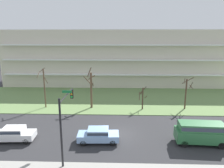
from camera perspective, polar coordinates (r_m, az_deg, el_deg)
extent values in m
plane|color=#2D2D30|center=(25.35, 1.46, -13.37)|extent=(160.00, 160.00, 0.00)
cube|color=#66844C|center=(38.40, 1.60, -4.04)|extent=(80.00, 16.00, 0.08)
cube|color=beige|center=(50.90, 1.72, 7.29)|extent=(51.32, 11.84, 12.51)
cube|color=white|center=(45.02, 1.67, 2.53)|extent=(49.26, 0.90, 0.24)
cube|color=white|center=(44.57, 1.70, 6.49)|extent=(49.26, 0.90, 0.24)
cube|color=white|center=(44.33, 1.73, 10.51)|extent=(49.26, 0.90, 0.24)
cylinder|color=brown|center=(34.70, -17.77, -1.18)|extent=(0.21, 0.21, 6.30)
cylinder|color=brown|center=(34.07, -17.58, 1.24)|extent=(0.55, 0.73, 1.45)
cylinder|color=brown|center=(34.55, -18.34, 3.67)|extent=(0.78, 0.64, 0.65)
cylinder|color=brown|center=(34.46, -19.32, 2.43)|extent=(0.24, 1.65, 0.83)
cylinder|color=brown|center=(33.13, -5.63, -1.79)|extent=(0.34, 0.34, 5.71)
cylinder|color=brown|center=(33.17, -5.53, 1.79)|extent=(1.10, 0.23, 0.77)
cylinder|color=brown|center=(32.89, -5.17, -0.12)|extent=(0.20, 0.68, 0.69)
cylinder|color=brown|center=(32.81, -6.15, 3.26)|extent=(0.72, 0.74, 1.43)
cylinder|color=brown|center=(32.19, -6.65, 1.00)|extent=(1.40, 1.09, 1.14)
cylinder|color=#423023|center=(32.84, 8.28, -4.00)|extent=(0.21, 0.21, 3.50)
cylinder|color=#423023|center=(32.95, 9.07, -3.52)|extent=(0.37, 1.00, 0.70)
cylinder|color=#423023|center=(32.69, 7.42, -3.23)|extent=(0.17, 1.08, 1.08)
cylinder|color=#423023|center=(32.77, 8.14, -2.00)|extent=(0.62, 0.30, 1.00)
cylinder|color=#423023|center=(33.04, 8.28, -1.78)|extent=(1.15, 0.14, 1.35)
cylinder|color=#4C3828|center=(34.54, 19.32, -2.64)|extent=(0.23, 0.23, 4.80)
cylinder|color=#4C3828|center=(34.12, 19.02, 0.79)|extent=(0.43, 0.71, 0.78)
cylinder|color=#4C3828|center=(33.98, 20.68, -0.80)|extent=(1.08, 1.32, 1.00)
cylinder|color=#4C3828|center=(34.35, 20.62, -0.33)|extent=(0.24, 1.46, 1.29)
cylinder|color=#4C3828|center=(34.87, 19.81, 0.89)|extent=(1.56, 0.89, 1.23)
cube|color=#8CB2E0|center=(23.36, -3.74, -13.97)|extent=(4.47, 1.97, 0.70)
cube|color=#8CB2E0|center=(23.09, -3.76, -12.58)|extent=(2.26, 1.74, 0.55)
cube|color=#2D3847|center=(23.09, -3.76, -12.58)|extent=(2.22, 1.78, 0.30)
cylinder|color=black|center=(24.19, 0.14, -13.88)|extent=(0.65, 0.25, 0.64)
cylinder|color=black|center=(22.79, 0.18, -15.66)|extent=(0.65, 0.25, 0.64)
cylinder|color=black|center=(24.36, -7.34, -13.79)|extent=(0.65, 0.25, 0.64)
cylinder|color=black|center=(22.97, -7.82, -15.56)|extent=(0.65, 0.25, 0.64)
cube|color=#2D6B3D|center=(24.71, 22.84, -12.65)|extent=(5.31, 2.29, 1.25)
cube|color=#2D6B3D|center=(24.31, 23.04, -10.51)|extent=(4.70, 2.10, 0.75)
cube|color=#2D3847|center=(24.31, 23.04, -10.51)|extent=(4.61, 2.13, 0.41)
cylinder|color=black|center=(26.32, 26.00, -12.86)|extent=(0.73, 0.26, 0.72)
cylinder|color=black|center=(24.85, 27.47, -14.57)|extent=(0.73, 0.26, 0.72)
cylinder|color=black|center=(25.26, 18.06, -13.24)|extent=(0.73, 0.26, 0.72)
cylinder|color=black|center=(23.72, 19.02, -15.10)|extent=(0.73, 0.26, 0.72)
cube|color=white|center=(25.88, -24.96, -12.44)|extent=(4.49, 2.02, 0.70)
cube|color=white|center=(25.63, -25.09, -11.17)|extent=(2.28, 1.76, 0.55)
cube|color=#2D3847|center=(25.63, -25.09, -11.17)|extent=(2.24, 1.80, 0.30)
cylinder|color=black|center=(26.12, -21.02, -12.68)|extent=(0.65, 0.25, 0.64)
cylinder|color=black|center=(24.80, -22.27, -14.20)|extent=(0.65, 0.25, 0.64)
cylinder|color=black|center=(27.30, -27.24, -12.15)|extent=(0.65, 0.25, 0.64)
cylinder|color=black|center=(18.67, -13.59, -13.11)|extent=(0.18, 0.18, 6.29)
cylinder|color=black|center=(19.91, -12.18, -2.93)|extent=(0.12, 4.87, 0.12)
cube|color=black|center=(22.04, -10.80, -2.67)|extent=(0.28, 0.28, 0.90)
sphere|color=red|center=(21.82, -10.92, -2.02)|extent=(0.20, 0.20, 0.20)
sphere|color=#F2A519|center=(21.90, -10.89, -2.73)|extent=(0.20, 0.20, 0.20)
sphere|color=green|center=(21.97, -10.86, -3.43)|extent=(0.20, 0.20, 0.20)
cube|color=#197238|center=(20.07, -12.05, -2.05)|extent=(0.90, 0.04, 0.24)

